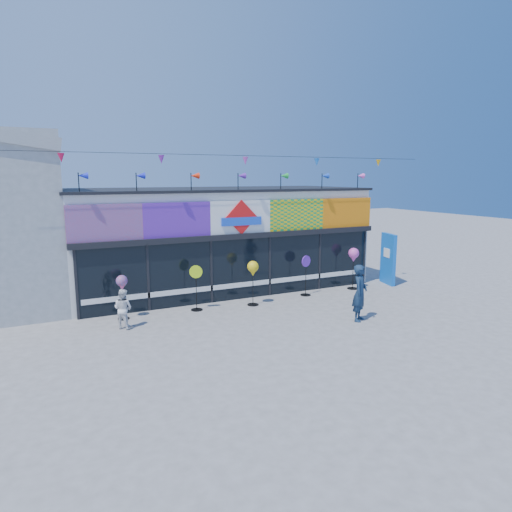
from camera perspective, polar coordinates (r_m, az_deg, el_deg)
ground at (r=14.48m, az=3.77°, el=-8.53°), size 80.00×80.00×0.00m
kite_shop at (r=19.28m, az=-4.97°, el=2.34°), size 16.00×5.70×5.31m
blue_sign at (r=20.35m, az=16.18°, el=-0.34°), size 0.42×1.09×2.18m
spinner_0 at (r=15.29m, az=-16.42°, el=-3.38°), size 0.37×0.37×1.46m
spinner_1 at (r=15.84m, az=-7.48°, el=-3.82°), size 0.42×0.40×1.58m
spinner_2 at (r=16.23m, az=-0.39°, el=-1.74°), size 0.41×0.41×1.62m
spinner_3 at (r=17.78m, az=6.25°, el=-2.30°), size 0.44×0.40×1.58m
spinner_4 at (r=19.01m, az=12.10°, el=-0.02°), size 0.43×0.43×1.71m
adult_man at (r=14.95m, az=12.85°, el=-4.53°), size 0.79×0.76×1.82m
child at (r=14.52m, az=-16.29°, el=-6.33°), size 0.67×0.66×1.23m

